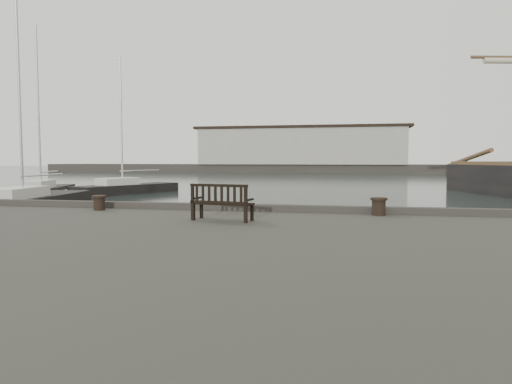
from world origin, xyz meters
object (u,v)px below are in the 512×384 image
at_px(bollard_right, 379,206).
at_px(yacht_c, 29,206).
at_px(yacht_d, 127,191).
at_px(bench, 222,209).
at_px(bollard_left, 99,203).
at_px(yacht_b, 43,194).

height_order(bollard_right, yacht_c, yacht_c).
height_order(bollard_right, yacht_d, yacht_d).
relative_size(bench, bollard_left, 3.65).
bearing_deg(yacht_d, bollard_right, -27.61).
bearing_deg(bollard_right, yacht_c, 148.23).
distance_m(bench, yacht_c, 20.84).
relative_size(bollard_right, yacht_b, 0.03).
height_order(yacht_b, yacht_c, yacht_c).
height_order(bollard_right, yacht_b, yacht_b).
bearing_deg(bollard_left, yacht_b, 129.52).
height_order(bollard_left, yacht_c, yacht_c).
relative_size(bench, yacht_b, 0.11).
xyz_separation_m(yacht_c, yacht_d, (-0.66, 13.59, -0.01)).
relative_size(bench, bollard_right, 3.34).
xyz_separation_m(bench, yacht_c, (-15.66, 13.65, -1.58)).
distance_m(yacht_b, yacht_c, 9.46).
bearing_deg(yacht_c, yacht_d, 84.17).
bearing_deg(bench, yacht_b, 143.35).
bearing_deg(yacht_b, yacht_c, -77.80).
xyz_separation_m(bollard_left, yacht_c, (-11.74, 12.18, -1.52)).
bearing_deg(bollard_left, yacht_c, 133.95).
xyz_separation_m(bollard_right, yacht_c, (-19.22, 11.91, -1.54)).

